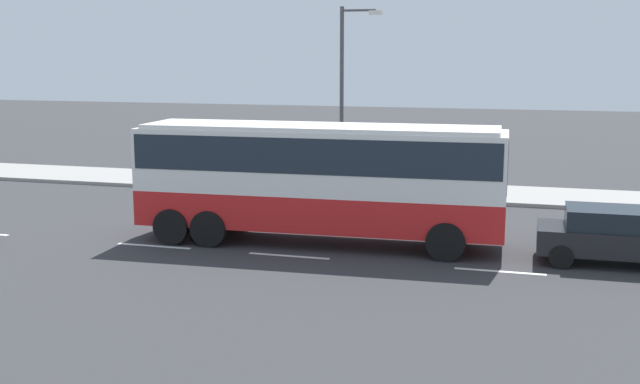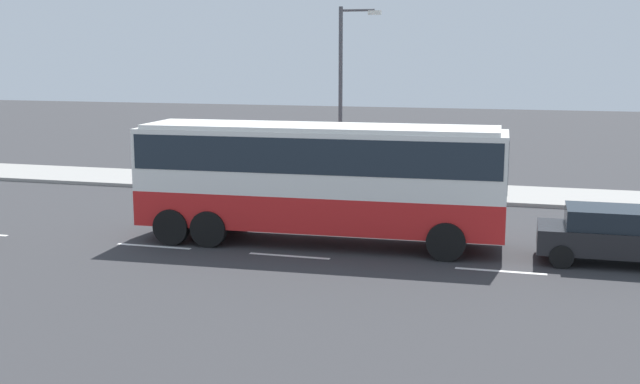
# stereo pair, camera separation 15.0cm
# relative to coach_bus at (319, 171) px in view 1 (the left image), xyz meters

# --- Properties ---
(ground_plane) EXTENTS (120.00, 120.00, 0.00)m
(ground_plane) POSITION_rel_coach_bus_xyz_m (-1.73, 0.80, -2.23)
(ground_plane) COLOR #333335
(sidewalk_curb) EXTENTS (80.00, 4.00, 0.15)m
(sidewalk_curb) POSITION_rel_coach_bus_xyz_m (-1.73, 9.50, -2.16)
(sidewalk_curb) COLOR gray
(sidewalk_curb) RESTS_ON ground_plane
(lane_centreline) EXTENTS (38.88, 0.16, 0.01)m
(lane_centreline) POSITION_rel_coach_bus_xyz_m (2.98, -1.72, -2.23)
(lane_centreline) COLOR white
(lane_centreline) RESTS_ON ground_plane
(coach_bus) EXTENTS (11.12, 3.07, 3.61)m
(coach_bus) POSITION_rel_coach_bus_xyz_m (0.00, 0.00, 0.00)
(coach_bus) COLOR red
(coach_bus) RESTS_ON ground_plane
(car_black_sedan) EXTENTS (4.14, 1.96, 1.56)m
(car_black_sedan) POSITION_rel_coach_bus_xyz_m (8.41, -0.11, -1.41)
(car_black_sedan) COLOR black
(car_black_sedan) RESTS_ON ground_plane
(pedestrian_near_curb) EXTENTS (0.32, 0.32, 1.54)m
(pedestrian_near_curb) POSITION_rel_coach_bus_xyz_m (-2.06, 9.66, -1.20)
(pedestrian_near_curb) COLOR brown
(pedestrian_near_curb) RESTS_ON sidewalk_curb
(street_lamp) EXTENTS (1.67, 0.24, 7.37)m
(street_lamp) POSITION_rel_coach_bus_xyz_m (-1.14, 7.86, 2.11)
(street_lamp) COLOR #47474C
(street_lamp) RESTS_ON sidewalk_curb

